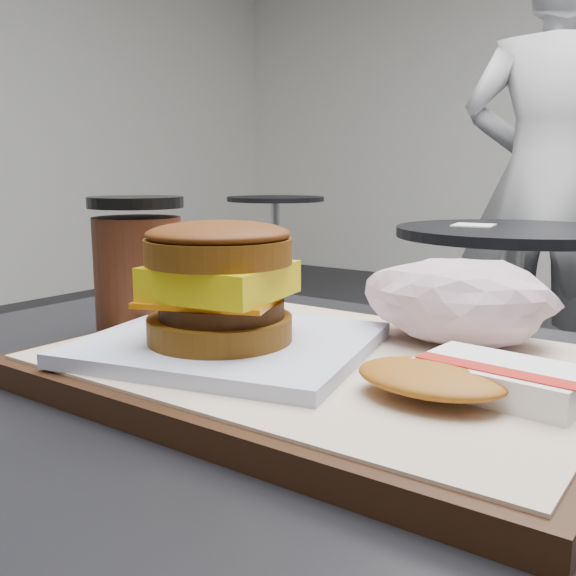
# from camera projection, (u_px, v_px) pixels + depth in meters

# --- Properties ---
(serving_tray) EXTENTS (0.38, 0.28, 0.02)m
(serving_tray) POSITION_uv_depth(u_px,v_px,m) (326.00, 369.00, 0.45)
(serving_tray) COLOR black
(serving_tray) RESTS_ON customer_table
(breakfast_sandwich) EXTENTS (0.22, 0.21, 0.09)m
(breakfast_sandwich) POSITION_uv_depth(u_px,v_px,m) (223.00, 298.00, 0.44)
(breakfast_sandwich) COLOR white
(breakfast_sandwich) RESTS_ON serving_tray
(hash_brown) EXTENTS (0.12, 0.09, 0.02)m
(hash_brown) POSITION_uv_depth(u_px,v_px,m) (470.00, 379.00, 0.36)
(hash_brown) COLOR white
(hash_brown) RESTS_ON serving_tray
(crumpled_wrapper) EXTENTS (0.14, 0.11, 0.06)m
(crumpled_wrapper) POSITION_uv_depth(u_px,v_px,m) (457.00, 300.00, 0.48)
(crumpled_wrapper) COLOR white
(crumpled_wrapper) RESTS_ON serving_tray
(coffee_cup) EXTENTS (0.08, 0.08, 0.12)m
(coffee_cup) POSITION_uv_depth(u_px,v_px,m) (139.00, 272.00, 0.55)
(coffee_cup) COLOR #3D1B0E
(coffee_cup) RESTS_ON customer_table
(neighbor_table) EXTENTS (0.70, 0.70, 0.75)m
(neighbor_table) POSITION_uv_depth(u_px,v_px,m) (510.00, 293.00, 1.96)
(neighbor_table) COLOR black
(neighbor_table) RESTS_ON ground
(napkin) EXTENTS (0.14, 0.14, 0.00)m
(napkin) POSITION_uv_depth(u_px,v_px,m) (474.00, 225.00, 1.99)
(napkin) COLOR white
(napkin) RESTS_ON neighbor_table
(patron) EXTENTS (0.71, 0.54, 1.76)m
(patron) POSITION_uv_depth(u_px,v_px,m) (547.00, 181.00, 2.44)
(patron) COLOR silver
(patron) RESTS_ON ground
(bg_table_mid) EXTENTS (0.66, 0.66, 0.75)m
(bg_table_mid) POSITION_uv_depth(u_px,v_px,m) (275.00, 224.00, 4.38)
(bg_table_mid) COLOR black
(bg_table_mid) RESTS_ON ground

